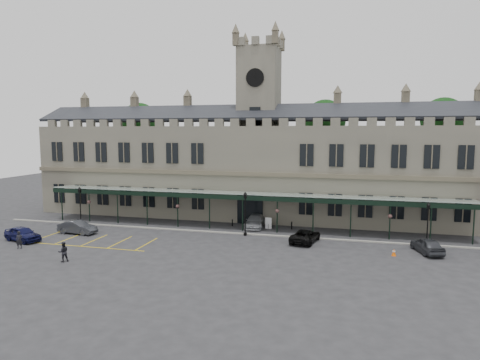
% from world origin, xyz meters
% --- Properties ---
extents(ground, '(140.00, 140.00, 0.00)m').
position_xyz_m(ground, '(0.00, 0.00, 0.00)').
color(ground, '#28282B').
extents(station_building, '(60.00, 10.36, 17.30)m').
position_xyz_m(station_building, '(0.00, 15.91, 6.47)').
color(station_building, '#605C50').
rests_on(station_building, ground).
extents(clock_tower, '(5.60, 5.60, 24.80)m').
position_xyz_m(clock_tower, '(0.00, 16.00, 13.11)').
color(clock_tower, '#605C50').
rests_on(clock_tower, ground).
extents(canopy, '(50.00, 4.10, 4.30)m').
position_xyz_m(canopy, '(0.00, 7.46, 2.40)').
color(canopy, '#8C9E93').
rests_on(canopy, ground).
extents(kerb, '(60.00, 0.40, 0.12)m').
position_xyz_m(kerb, '(0.00, 5.50, 0.06)').
color(kerb, gray).
rests_on(kerb, ground).
extents(parking_markings, '(16.00, 6.00, 0.01)m').
position_xyz_m(parking_markings, '(-14.00, -1.50, 0.00)').
color(parking_markings, gold).
rests_on(parking_markings, ground).
extents(tree_behind_left, '(6.00, 6.00, 16.00)m').
position_xyz_m(tree_behind_left, '(-22.00, 25.00, 12.81)').
color(tree_behind_left, '#332314').
rests_on(tree_behind_left, ground).
extents(tree_behind_mid, '(6.00, 6.00, 16.00)m').
position_xyz_m(tree_behind_mid, '(8.00, 25.00, 12.81)').
color(tree_behind_mid, '#332314').
rests_on(tree_behind_mid, ground).
extents(tree_behind_right, '(6.00, 6.00, 16.00)m').
position_xyz_m(tree_behind_right, '(24.00, 25.00, 12.81)').
color(tree_behind_right, '#332314').
rests_on(tree_behind_right, ground).
extents(lamp_post_left, '(0.45, 0.45, 4.74)m').
position_xyz_m(lamp_post_left, '(-19.68, 4.92, 2.81)').
color(lamp_post_left, black).
rests_on(lamp_post_left, ground).
extents(lamp_post_mid, '(0.46, 0.46, 4.86)m').
position_xyz_m(lamp_post_mid, '(0.84, 5.03, 2.88)').
color(lamp_post_mid, black).
rests_on(lamp_post_mid, ground).
extents(lamp_post_right, '(0.42, 0.42, 4.47)m').
position_xyz_m(lamp_post_right, '(19.33, 5.10, 2.65)').
color(lamp_post_right, black).
rests_on(lamp_post_right, ground).
extents(traffic_cone, '(0.41, 0.41, 0.65)m').
position_xyz_m(traffic_cone, '(15.90, 0.99, 0.32)').
color(traffic_cone, '#FA6107').
rests_on(traffic_cone, ground).
extents(sign_board, '(0.77, 0.13, 1.32)m').
position_xyz_m(sign_board, '(2.69, 8.89, 0.64)').
color(sign_board, black).
rests_on(sign_board, ground).
extents(bollard_left, '(0.15, 0.15, 0.83)m').
position_xyz_m(bollard_left, '(-1.76, 9.13, 0.41)').
color(bollard_left, black).
rests_on(bollard_left, ground).
extents(bollard_right, '(0.16, 0.16, 0.91)m').
position_xyz_m(bollard_right, '(5.38, 9.25, 0.45)').
color(bollard_right, black).
rests_on(bollard_right, ground).
extents(car_left_a, '(4.82, 3.04, 1.53)m').
position_xyz_m(car_left_a, '(-21.00, -3.12, 0.77)').
color(car_left_a, '#0C0F39').
rests_on(car_left_a, ground).
extents(car_left_b, '(4.56, 1.92, 1.46)m').
position_xyz_m(car_left_b, '(-17.50, 1.17, 0.73)').
color(car_left_b, '#34363B').
rests_on(car_left_b, ground).
extents(car_taxi, '(2.40, 5.16, 1.46)m').
position_xyz_m(car_taxi, '(1.00, 9.34, 0.73)').
color(car_taxi, '#9EA1A6').
rests_on(car_taxi, ground).
extents(car_van, '(3.10, 5.12, 1.33)m').
position_xyz_m(car_van, '(7.51, 3.81, 0.66)').
color(car_van, black).
rests_on(car_van, ground).
extents(car_right_a, '(2.88, 4.64, 1.47)m').
position_xyz_m(car_right_a, '(19.00, 2.75, 0.74)').
color(car_right_a, '#34363B').
rests_on(car_right_a, ground).
extents(person_a, '(0.74, 0.63, 1.72)m').
position_xyz_m(person_a, '(-19.20, -5.60, 0.86)').
color(person_a, black).
rests_on(person_a, ground).
extents(person_b, '(1.08, 1.08, 1.77)m').
position_xyz_m(person_b, '(-12.30, -8.17, 0.89)').
color(person_b, black).
rests_on(person_b, ground).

